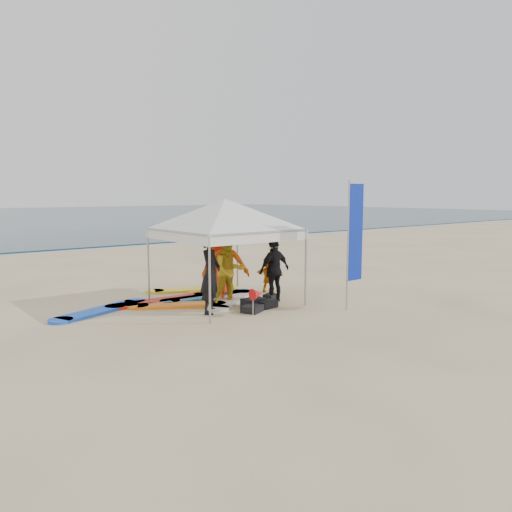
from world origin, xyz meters
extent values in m
plane|color=beige|center=(0.00, 0.00, 0.00)|extent=(120.00, 120.00, 0.00)
cube|color=silver|center=(0.00, 18.20, 0.00)|extent=(160.00, 1.20, 0.01)
imported|color=black|center=(-0.66, 2.22, 0.94)|extent=(0.82, 0.78, 1.89)
imported|color=gold|center=(0.27, 2.77, 0.86)|extent=(0.97, 0.83, 1.72)
imported|color=#D75413|center=(0.46, 3.18, 0.97)|extent=(1.45, 1.28, 1.95)
imported|color=black|center=(1.36, 2.26, 0.84)|extent=(0.99, 0.44, 1.67)
imported|color=red|center=(0.64, 3.80, 0.94)|extent=(0.92, 0.60, 1.89)
imported|color=orange|center=(2.02, 3.30, 0.50)|extent=(0.51, 0.97, 0.99)
cylinder|color=#A5A5A8|center=(-1.22, 4.29, 0.96)|extent=(0.05, 0.05, 1.92)
cylinder|color=#A5A5A8|center=(1.66, 4.29, 0.96)|extent=(0.05, 0.05, 1.92)
cylinder|color=#A5A5A8|center=(-1.22, 1.41, 0.96)|extent=(0.05, 0.05, 1.92)
cylinder|color=#A5A5A8|center=(1.66, 1.41, 0.96)|extent=(0.05, 0.05, 1.92)
cube|color=white|center=(0.22, 1.41, 1.80)|extent=(2.99, 0.02, 0.24)
cube|color=white|center=(0.22, 4.29, 1.80)|extent=(2.99, 0.02, 0.24)
cube|color=white|center=(-1.22, 2.85, 1.80)|extent=(0.02, 2.99, 0.24)
cube|color=white|center=(1.66, 2.85, 1.80)|extent=(0.02, 2.99, 0.24)
pyramid|color=white|center=(0.22, 2.85, 2.69)|extent=(4.08, 4.08, 0.77)
cylinder|color=#A5A5A8|center=(2.06, 0.39, 1.57)|extent=(0.04, 0.04, 3.14)
cube|color=#0B23B3|center=(2.33, 0.39, 1.89)|extent=(0.49, 0.03, 2.34)
cylinder|color=#A5A5A8|center=(-0.05, 1.39, 0.30)|extent=(0.02, 0.02, 0.60)
cone|color=red|center=(0.07, 1.39, 0.50)|extent=(0.28, 0.28, 0.28)
cube|color=black|center=(0.51, 2.08, 0.11)|extent=(0.59, 0.41, 0.22)
cube|color=black|center=(0.75, 1.80, 0.09)|extent=(0.49, 0.34, 0.18)
cube|color=black|center=(0.17, 1.69, 0.08)|extent=(0.62, 0.57, 0.16)
cube|color=black|center=(1.26, 2.31, 0.10)|extent=(0.43, 0.37, 0.20)
cube|color=gold|center=(0.45, 4.86, 0.04)|extent=(2.22, 1.34, 0.07)
cube|color=red|center=(-0.97, 4.06, 0.04)|extent=(2.54, 0.63, 0.07)
cube|color=orange|center=(-0.95, 3.31, 0.04)|extent=(1.95, 1.42, 0.07)
cube|color=blue|center=(-2.66, 3.98, 0.04)|extent=(2.32, 1.30, 0.07)
cube|color=#237DBF|center=(0.25, 3.75, 0.04)|extent=(2.30, 0.65, 0.07)
cube|color=silver|center=(0.51, 3.00, 0.04)|extent=(2.00, 1.65, 0.07)
camera|label=1|loc=(-7.08, -7.49, 2.80)|focal=35.00mm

